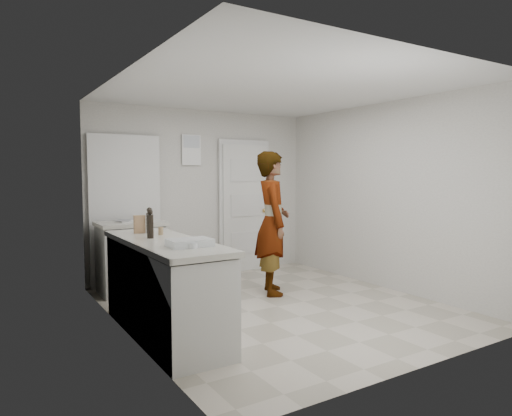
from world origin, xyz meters
TOP-DOWN VIEW (x-y plane):
  - ground at (0.00, 0.00)m, footprint 4.00×4.00m
  - room_shell at (-0.17, 1.95)m, footprint 4.00×4.00m
  - main_counter at (-1.45, -0.20)m, footprint 0.64×1.96m
  - side_counter at (-1.25, 1.55)m, footprint 0.84×0.61m
  - person at (0.29, 0.54)m, footprint 0.67×0.79m
  - cake_mix_box at (-1.50, 0.39)m, footprint 0.12×0.06m
  - spice_jar at (-1.35, 0.15)m, footprint 0.05×0.05m
  - oil_cruet_a at (-1.40, 0.34)m, footprint 0.07×0.07m
  - oil_cruet_b at (-1.53, -0.04)m, footprint 0.06×0.06m
  - baking_dish at (-1.40, -0.69)m, footprint 0.37×0.27m
  - egg_bowl at (-1.43, -0.78)m, footprint 0.12×0.12m
  - papers at (-1.24, 1.61)m, footprint 0.27×0.32m

SIDE VIEW (x-z plane):
  - ground at x=0.00m, z-range 0.00..0.00m
  - main_counter at x=-1.45m, z-range -0.04..0.89m
  - side_counter at x=-1.25m, z-range -0.03..0.89m
  - person at x=0.29m, z-range 0.00..1.83m
  - papers at x=-1.24m, z-range 0.93..0.93m
  - egg_bowl at x=-1.43m, z-range 0.93..0.97m
  - baking_dish at x=-1.40m, z-range 0.92..0.99m
  - spice_jar at x=-1.35m, z-range 0.93..1.00m
  - cake_mix_box at x=-1.50m, z-range 0.93..1.11m
  - room_shell at x=-0.17m, z-range -0.98..3.02m
  - oil_cruet_a at x=-1.40m, z-range 0.92..1.19m
  - oil_cruet_b at x=-1.53m, z-range 0.92..1.20m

